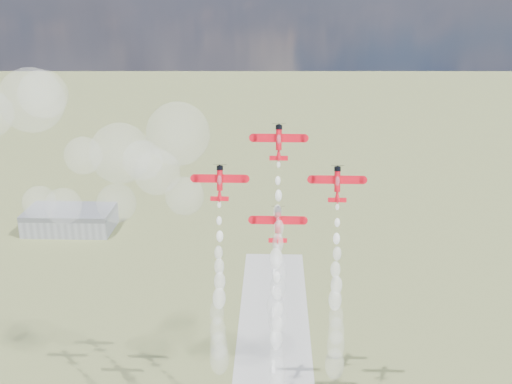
{
  "coord_description": "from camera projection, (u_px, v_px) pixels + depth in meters",
  "views": [
    {
      "loc": [
        -0.53,
        -142.51,
        137.06
      ],
      "look_at": [
        -5.35,
        9.88,
        84.11
      ],
      "focal_mm": 42.0,
      "sensor_mm": 36.0,
      "label": 1
    }
  ],
  "objects": [
    {
      "name": "drifted_smoke_cloud",
      "position": [
        98.0,
        143.0,
        174.28
      ],
      "size": [
        65.74,
        35.34,
        48.49
      ],
      "color": "white",
      "rests_on": "ground"
    },
    {
      "name": "plane_left",
      "position": [
        220.0,
        182.0,
        160.7
      ],
      "size": [
        13.77,
        5.77,
        9.54
      ],
      "rotation": [
        1.25,
        0.0,
        0.0
      ],
      "color": "red",
      "rests_on": "ground"
    },
    {
      "name": "smoke_trail_slot",
      "position": [
        276.0,
        369.0,
        161.27
      ],
      "size": [
        5.78,
        16.07,
        42.55
      ],
      "color": "white",
      "rests_on": "plane_slot"
    },
    {
      "name": "smoke_trail_lead",
      "position": [
        277.0,
        288.0,
        160.87
      ],
      "size": [
        5.62,
        15.69,
        42.85
      ],
      "color": "white",
      "rests_on": "plane_lead"
    },
    {
      "name": "plane_slot",
      "position": [
        278.0,
        224.0,
        160.43
      ],
      "size": [
        13.77,
        5.77,
        9.54
      ],
      "rotation": [
        1.25,
        0.0,
        0.0
      ],
      "color": "red",
      "rests_on": "ground"
    },
    {
      "name": "smoke_trail_right",
      "position": [
        336.0,
        330.0,
        160.59
      ],
      "size": [
        5.31,
        16.31,
        43.28
      ],
      "color": "white",
      "rests_on": "plane_right"
    },
    {
      "name": "plane_right",
      "position": [
        337.0,
        183.0,
        159.76
      ],
      "size": [
        13.77,
        5.77,
        9.54
      ],
      "rotation": [
        1.25,
        0.0,
        0.0
      ],
      "color": "red",
      "rests_on": "ground"
    },
    {
      "name": "smoke_trail_left",
      "position": [
        219.0,
        328.0,
        161.33
      ],
      "size": [
        5.42,
        16.31,
        42.6
      ],
      "color": "white",
      "rests_on": "plane_left"
    },
    {
      "name": "hangar",
      "position": [
        70.0,
        220.0,
        350.91
      ],
      "size": [
        50.0,
        28.0,
        13.0
      ],
      "color": "gray",
      "rests_on": "ground"
    },
    {
      "name": "plane_lead",
      "position": [
        279.0,
        141.0,
        160.03
      ],
      "size": [
        13.77,
        5.77,
        9.54
      ],
      "rotation": [
        1.25,
        0.0,
        0.0
      ],
      "color": "red",
      "rests_on": "ground"
    }
  ]
}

